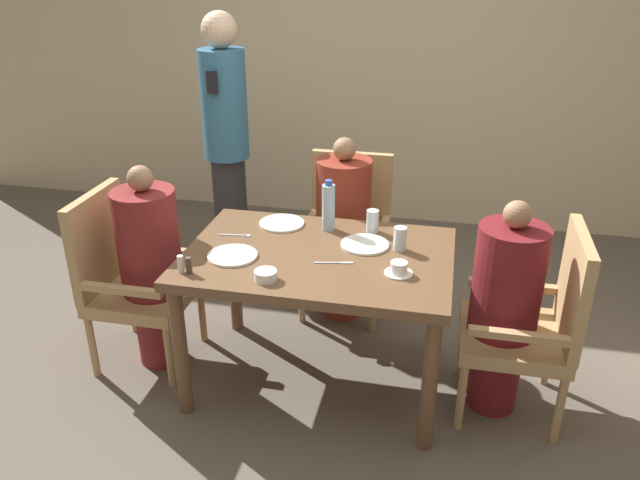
# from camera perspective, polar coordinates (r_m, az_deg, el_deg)

# --- Properties ---
(ground_plane) EXTENTS (16.00, 16.00, 0.00)m
(ground_plane) POSITION_cam_1_polar(r_m,az_deg,el_deg) (3.41, -0.16, -12.56)
(ground_plane) COLOR #60564C
(wall_back) EXTENTS (8.00, 0.06, 2.80)m
(wall_back) POSITION_cam_1_polar(r_m,az_deg,el_deg) (5.03, 5.77, 17.19)
(wall_back) COLOR beige
(wall_back) RESTS_ON ground_plane
(dining_table) EXTENTS (1.29, 0.88, 0.75)m
(dining_table) POSITION_cam_1_polar(r_m,az_deg,el_deg) (3.06, -0.18, -2.85)
(dining_table) COLOR brown
(dining_table) RESTS_ON ground_plane
(chair_left_side) EXTENTS (0.50, 0.50, 0.96)m
(chair_left_side) POSITION_cam_1_polar(r_m,az_deg,el_deg) (3.48, -17.20, -3.12)
(chair_left_side) COLOR tan
(chair_left_side) RESTS_ON ground_plane
(diner_in_left_chair) EXTENTS (0.32, 0.32, 1.13)m
(diner_in_left_chair) POSITION_cam_1_polar(r_m,az_deg,el_deg) (3.38, -15.16, -2.33)
(diner_in_left_chair) COLOR maroon
(diner_in_left_chair) RESTS_ON ground_plane
(chair_far_side) EXTENTS (0.50, 0.50, 0.96)m
(chair_far_side) POSITION_cam_1_polar(r_m,az_deg,el_deg) (3.86, 2.51, 0.96)
(chair_far_side) COLOR tan
(chair_far_side) RESTS_ON ground_plane
(diner_in_far_chair) EXTENTS (0.32, 0.32, 1.13)m
(diner_in_far_chair) POSITION_cam_1_polar(r_m,az_deg,el_deg) (3.70, 2.13, 1.09)
(diner_in_far_chair) COLOR maroon
(diner_in_far_chair) RESTS_ON ground_plane
(chair_right_side) EXTENTS (0.50, 0.50, 0.96)m
(chair_right_side) POSITION_cam_1_polar(r_m,az_deg,el_deg) (3.11, 19.06, -6.98)
(chair_right_side) COLOR tan
(chair_right_side) RESTS_ON ground_plane
(diner_in_right_chair) EXTENTS (0.32, 0.32, 1.09)m
(diner_in_right_chair) POSITION_cam_1_polar(r_m,az_deg,el_deg) (3.06, 16.47, -5.89)
(diner_in_right_chair) COLOR maroon
(diner_in_right_chair) RESTS_ON ground_plane
(standing_host) EXTENTS (0.30, 0.33, 1.75)m
(standing_host) POSITION_cam_1_polar(r_m,az_deg,el_deg) (4.21, -8.55, 9.07)
(standing_host) COLOR #2D2D33
(standing_host) RESTS_ON ground_plane
(plate_main_left) EXTENTS (0.24, 0.24, 0.01)m
(plate_main_left) POSITION_cam_1_polar(r_m,az_deg,el_deg) (3.01, -8.01, -1.41)
(plate_main_left) COLOR white
(plate_main_left) RESTS_ON dining_table
(plate_main_right) EXTENTS (0.24, 0.24, 0.01)m
(plate_main_right) POSITION_cam_1_polar(r_m,az_deg,el_deg) (3.33, -3.51, 1.54)
(plate_main_right) COLOR white
(plate_main_right) RESTS_ON dining_table
(plate_dessert_center) EXTENTS (0.24, 0.24, 0.01)m
(plate_dessert_center) POSITION_cam_1_polar(r_m,az_deg,el_deg) (3.09, 4.12, -0.41)
(plate_dessert_center) COLOR white
(plate_dessert_center) RESTS_ON dining_table
(teacup_with_saucer) EXTENTS (0.13, 0.13, 0.06)m
(teacup_with_saucer) POSITION_cam_1_polar(r_m,az_deg,el_deg) (2.83, 7.22, -2.65)
(teacup_with_saucer) COLOR white
(teacup_with_saucer) RESTS_ON dining_table
(bowl_small) EXTENTS (0.10, 0.10, 0.05)m
(bowl_small) POSITION_cam_1_polar(r_m,az_deg,el_deg) (2.77, -5.00, -3.24)
(bowl_small) COLOR white
(bowl_small) RESTS_ON dining_table
(water_bottle) EXTENTS (0.07, 0.07, 0.27)m
(water_bottle) POSITION_cam_1_polar(r_m,az_deg,el_deg) (3.22, 0.78, 3.05)
(water_bottle) COLOR #A3C6DB
(water_bottle) RESTS_ON dining_table
(glass_tall_near) EXTENTS (0.06, 0.06, 0.12)m
(glass_tall_near) POSITION_cam_1_polar(r_m,az_deg,el_deg) (3.04, 7.33, 0.12)
(glass_tall_near) COLOR silver
(glass_tall_near) RESTS_ON dining_table
(glass_tall_mid) EXTENTS (0.06, 0.06, 0.12)m
(glass_tall_mid) POSITION_cam_1_polar(r_m,az_deg,el_deg) (3.23, 4.83, 1.74)
(glass_tall_mid) COLOR silver
(glass_tall_mid) RESTS_ON dining_table
(salt_shaker) EXTENTS (0.03, 0.03, 0.08)m
(salt_shaker) POSITION_cam_1_polar(r_m,az_deg,el_deg) (2.89, -12.62, -2.16)
(salt_shaker) COLOR white
(salt_shaker) RESTS_ON dining_table
(pepper_shaker) EXTENTS (0.03, 0.03, 0.08)m
(pepper_shaker) POSITION_cam_1_polar(r_m,az_deg,el_deg) (2.87, -11.91, -2.28)
(pepper_shaker) COLOR #4C3D2D
(pepper_shaker) RESTS_ON dining_table
(fork_beside_plate) EXTENTS (0.17, 0.04, 0.00)m
(fork_beside_plate) POSITION_cam_1_polar(r_m,az_deg,el_deg) (3.22, -7.52, 0.43)
(fork_beside_plate) COLOR silver
(fork_beside_plate) RESTS_ON dining_table
(knife_beside_plate) EXTENTS (0.18, 0.05, 0.00)m
(knife_beside_plate) POSITION_cam_1_polar(r_m,az_deg,el_deg) (2.92, 1.46, -2.09)
(knife_beside_plate) COLOR silver
(knife_beside_plate) RESTS_ON dining_table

